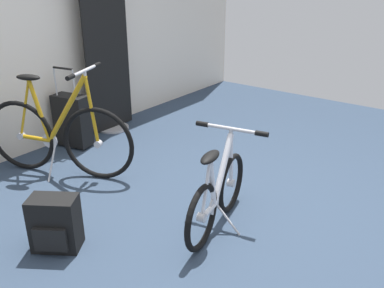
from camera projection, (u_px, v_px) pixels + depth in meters
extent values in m
plane|color=#2D3D51|center=(230.00, 222.00, 3.00)|extent=(6.84, 6.84, 0.00)
cylinder|color=#B7B7BC|center=(113.00, 128.00, 4.75)|extent=(0.36, 0.36, 0.02)
cube|color=black|center=(107.00, 46.00, 4.39)|extent=(0.60, 0.02, 1.83)
torus|color=black|center=(231.00, 183.00, 3.07)|extent=(0.45, 0.13, 0.45)
cylinder|color=#B7B7BC|center=(231.00, 183.00, 3.07)|extent=(0.07, 0.06, 0.06)
torus|color=black|center=(202.00, 218.00, 2.64)|extent=(0.45, 0.13, 0.45)
cylinder|color=#B7B7BC|center=(202.00, 218.00, 2.64)|extent=(0.07, 0.06, 0.06)
cylinder|color=silver|center=(208.00, 211.00, 2.73)|extent=(0.20, 0.07, 0.05)
cylinder|color=silver|center=(223.00, 169.00, 2.84)|extent=(0.32, 0.10, 0.44)
cylinder|color=silver|center=(212.00, 183.00, 2.70)|extent=(0.12, 0.06, 0.38)
cylinder|color=silver|center=(208.00, 211.00, 2.73)|extent=(0.20, 0.06, 0.04)
cylinder|color=silver|center=(231.00, 159.00, 2.98)|extent=(0.07, 0.04, 0.41)
cylinder|color=silver|center=(206.00, 189.00, 2.62)|extent=(0.14, 0.05, 0.37)
ellipsoid|color=black|center=(210.00, 157.00, 2.59)|extent=(0.23, 0.13, 0.05)
cylinder|color=#B7B7BC|center=(231.00, 131.00, 2.87)|extent=(0.03, 0.03, 0.04)
cylinder|color=#B7B7BC|center=(231.00, 129.00, 2.86)|extent=(0.11, 0.44, 0.03)
cylinder|color=black|center=(262.00, 134.00, 2.78)|extent=(0.05, 0.10, 0.04)
cylinder|color=black|center=(202.00, 124.00, 2.95)|extent=(0.05, 0.10, 0.04)
cylinder|color=#B7B7BC|center=(214.00, 205.00, 2.81)|extent=(0.14, 0.04, 0.14)
cylinder|color=#B7B7BC|center=(228.00, 219.00, 2.85)|extent=(0.05, 0.19, 0.21)
torus|color=black|center=(98.00, 144.00, 3.51)|extent=(0.29, 0.61, 0.65)
cylinder|color=#B7B7BC|center=(98.00, 144.00, 3.51)|extent=(0.07, 0.07, 0.06)
torus|color=black|center=(21.00, 136.00, 3.67)|extent=(0.29, 0.61, 0.65)
cylinder|color=#B7B7BC|center=(21.00, 136.00, 3.67)|extent=(0.07, 0.07, 0.06)
cylinder|color=#BF8C14|center=(36.00, 138.00, 3.65)|extent=(0.14, 0.28, 0.05)
cylinder|color=#BF8C14|center=(67.00, 110.00, 3.45)|extent=(0.21, 0.42, 0.62)
cylinder|color=#BF8C14|center=(39.00, 111.00, 3.53)|extent=(0.09, 0.16, 0.54)
cylinder|color=#BF8C14|center=(36.00, 138.00, 3.65)|extent=(0.13, 0.27, 0.04)
cylinder|color=#BF8C14|center=(92.00, 111.00, 3.40)|extent=(0.06, 0.09, 0.59)
cylinder|color=#BF8C14|center=(25.00, 109.00, 3.55)|extent=(0.09, 0.18, 0.53)
ellipsoid|color=black|center=(28.00, 77.00, 3.43)|extent=(0.17, 0.24, 0.05)
cylinder|color=#B7B7BC|center=(85.00, 73.00, 3.28)|extent=(0.03, 0.03, 0.04)
cylinder|color=#B7B7BC|center=(84.00, 71.00, 3.28)|extent=(0.42, 0.19, 0.03)
cylinder|color=black|center=(70.00, 77.00, 3.08)|extent=(0.10, 0.07, 0.04)
cylinder|color=black|center=(97.00, 65.00, 3.47)|extent=(0.10, 0.07, 0.04)
cylinder|color=#B7B7BC|center=(50.00, 140.00, 3.62)|extent=(0.07, 0.13, 0.14)
cylinder|color=#B7B7BC|center=(52.00, 162.00, 3.59)|extent=(0.18, 0.09, 0.30)
cube|color=black|center=(72.00, 120.00, 4.18)|extent=(0.25, 0.39, 0.52)
cylinder|color=#B7B7BC|center=(74.00, 84.00, 3.94)|extent=(0.02, 0.02, 0.28)
cylinder|color=#B7B7BC|center=(55.00, 81.00, 4.03)|extent=(0.02, 0.02, 0.28)
cylinder|color=black|center=(63.00, 68.00, 3.93)|extent=(0.07, 0.23, 0.02)
cylinder|color=black|center=(88.00, 144.00, 4.28)|extent=(0.04, 0.03, 0.04)
cylinder|color=black|center=(69.00, 140.00, 4.38)|extent=(0.04, 0.03, 0.04)
cube|color=black|center=(55.00, 223.00, 2.66)|extent=(0.32, 0.35, 0.37)
cube|color=black|center=(50.00, 240.00, 2.59)|extent=(0.14, 0.19, 0.16)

